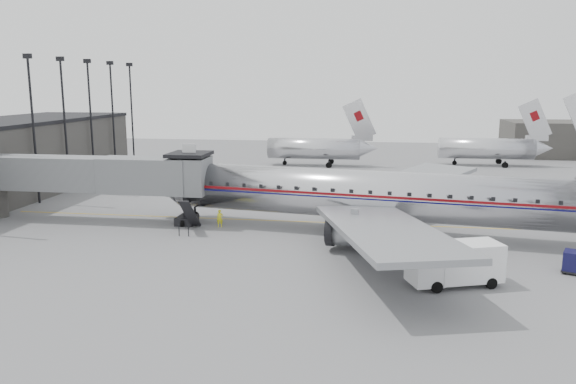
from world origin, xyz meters
name	(u,v)px	position (x,y,z in m)	size (l,w,h in m)	color
ground	(284,239)	(0.00, 0.00, 0.00)	(160.00, 160.00, 0.00)	slate
apron_line	(327,222)	(3.00, 6.00, 0.01)	(0.15, 60.00, 0.01)	gold
jet_bridge	(107,176)	(-16.66, 3.67, 4.18)	(21.00, 6.20, 7.10)	#5D5F62
floodlight_masts	(49,121)	(-27.50, 13.00, 8.36)	(0.90, 42.25, 15.25)	black
distant_aircraft_near	(315,148)	(-1.79, 42.00, 2.73)	(16.39, 3.20, 10.26)	silver
distant_aircraft_mid	(487,148)	(24.21, 46.00, 2.73)	(16.39, 3.20, 10.26)	silver
airliner	(371,195)	(6.81, 2.88, 3.25)	(40.71, 37.47, 12.93)	silver
service_van	(456,263)	(12.12, -8.85, 1.40)	(6.06, 3.95, 2.66)	white
baggage_cart_white	(384,226)	(8.00, 2.00, 0.85)	(2.15, 1.71, 1.60)	silver
ramp_worker	(220,218)	(-6.09, 3.00, 0.77)	(0.56, 0.37, 1.53)	yellow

